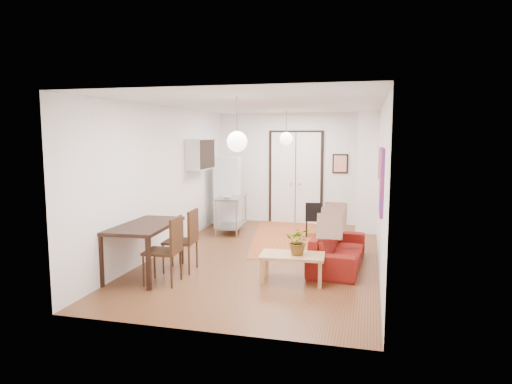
% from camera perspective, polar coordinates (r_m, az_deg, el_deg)
% --- Properties ---
extents(floor, '(7.00, 7.00, 0.00)m').
position_cam_1_polar(floor, '(8.95, 1.35, -8.03)').
color(floor, brown).
rests_on(floor, ground).
extents(ceiling, '(4.20, 7.00, 0.02)m').
position_cam_1_polar(ceiling, '(8.65, 1.41, 10.84)').
color(ceiling, silver).
rests_on(ceiling, wall_back).
extents(wall_back, '(4.20, 0.02, 2.90)m').
position_cam_1_polar(wall_back, '(12.10, 5.03, 2.93)').
color(wall_back, white).
rests_on(wall_back, floor).
extents(wall_front, '(4.20, 0.02, 2.90)m').
position_cam_1_polar(wall_front, '(5.35, -6.89, -2.60)').
color(wall_front, white).
rests_on(wall_front, floor).
extents(wall_left, '(0.02, 7.00, 2.90)m').
position_cam_1_polar(wall_left, '(9.36, -11.26, 1.55)').
color(wall_left, white).
rests_on(wall_left, floor).
extents(wall_right, '(0.02, 7.00, 2.90)m').
position_cam_1_polar(wall_right, '(8.47, 15.38, 0.83)').
color(wall_right, white).
rests_on(wall_right, floor).
extents(double_doors, '(1.44, 0.06, 2.50)m').
position_cam_1_polar(double_doors, '(12.08, 4.98, 1.73)').
color(double_doors, white).
rests_on(double_doors, wall_back).
extents(stub_partition, '(0.50, 0.10, 2.90)m').
position_cam_1_polar(stub_partition, '(11.01, 13.80, 2.32)').
color(stub_partition, white).
rests_on(stub_partition, floor).
extents(wall_cabinet, '(0.35, 1.00, 0.70)m').
position_cam_1_polar(wall_cabinet, '(10.64, -6.98, 4.74)').
color(wall_cabinet, silver).
rests_on(wall_cabinet, wall_left).
extents(painting_popart, '(0.05, 1.00, 1.00)m').
position_cam_1_polar(painting_popart, '(7.21, 15.44, 1.34)').
color(painting_popart, red).
rests_on(painting_popart, wall_right).
extents(painting_abstract, '(0.05, 0.50, 0.60)m').
position_cam_1_polar(painting_abstract, '(9.24, 15.19, 3.54)').
color(painting_abstract, beige).
rests_on(painting_abstract, wall_right).
extents(poster_back, '(0.40, 0.03, 0.50)m').
position_cam_1_polar(poster_back, '(11.94, 10.48, 3.50)').
color(poster_back, red).
rests_on(poster_back, wall_back).
extents(print_left, '(0.03, 0.44, 0.54)m').
position_cam_1_polar(print_left, '(11.15, -6.79, 5.11)').
color(print_left, '#A36943').
rests_on(print_left, wall_left).
extents(pendant_back, '(0.30, 0.30, 0.80)m').
position_cam_1_polar(pendant_back, '(10.59, 3.79, 6.66)').
color(pendant_back, silver).
rests_on(pendant_back, ceiling).
extents(pendant_front, '(0.30, 0.30, 0.80)m').
position_cam_1_polar(pendant_front, '(6.69, -2.38, 6.32)').
color(pendant_front, silver).
rests_on(pendant_front, ceiling).
extents(kilim_rug, '(2.07, 4.02, 0.01)m').
position_cam_1_polar(kilim_rug, '(10.55, 3.71, -5.65)').
color(kilim_rug, '#C46531').
rests_on(kilim_rug, floor).
extents(sofa, '(2.12, 0.93, 0.61)m').
position_cam_1_polar(sofa, '(8.39, 10.20, -7.04)').
color(sofa, maroon).
rests_on(sofa, floor).
extents(coffee_table, '(1.05, 0.63, 0.45)m').
position_cam_1_polar(coffee_table, '(7.38, 4.55, -8.22)').
color(coffee_table, tan).
rests_on(coffee_table, floor).
extents(potted_plant, '(0.37, 0.42, 0.44)m').
position_cam_1_polar(potted_plant, '(7.30, 5.35, -6.13)').
color(potted_plant, '#30662E').
rests_on(potted_plant, coffee_table).
extents(kitchen_counter, '(0.65, 1.18, 0.87)m').
position_cam_1_polar(kitchen_counter, '(10.97, -3.12, -2.20)').
color(kitchen_counter, '#A5A7AA').
rests_on(kitchen_counter, floor).
extents(bowl, '(0.22, 0.22, 0.05)m').
position_cam_1_polar(bowl, '(10.64, -3.61, -0.65)').
color(bowl, silver).
rests_on(bowl, kitchen_counter).
extents(soap_bottle, '(0.09, 0.09, 0.18)m').
position_cam_1_polar(soap_bottle, '(11.16, -3.00, 0.07)').
color(soap_bottle, teal).
rests_on(soap_bottle, kitchen_counter).
extents(fridge, '(0.71, 0.71, 1.79)m').
position_cam_1_polar(fridge, '(11.62, -3.51, 0.00)').
color(fridge, silver).
rests_on(fridge, floor).
extents(dining_table, '(1.00, 1.62, 0.87)m').
position_cam_1_polar(dining_table, '(7.88, -13.86, -4.58)').
color(dining_table, black).
rests_on(dining_table, floor).
extents(dining_chair_near, '(0.55, 0.75, 1.07)m').
position_cam_1_polar(dining_chair_near, '(8.10, -9.17, -5.19)').
color(dining_chair_near, '#392212').
rests_on(dining_chair_near, floor).
extents(dining_chair_far, '(0.55, 0.75, 1.07)m').
position_cam_1_polar(dining_chair_far, '(7.48, -11.29, -6.28)').
color(dining_chair_far, '#392212').
rests_on(dining_chair_far, floor).
extents(black_side_chair, '(0.41, 0.41, 0.81)m').
position_cam_1_polar(black_side_chair, '(10.72, 7.23, -2.96)').
color(black_side_chair, black).
rests_on(black_side_chair, floor).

